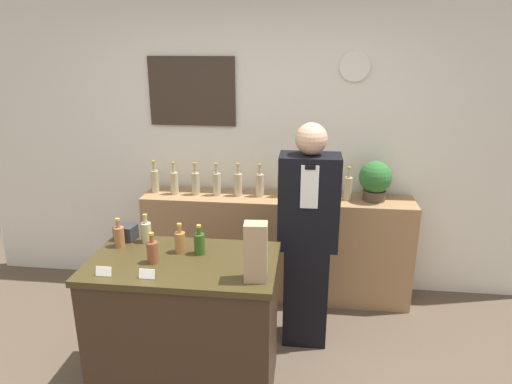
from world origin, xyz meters
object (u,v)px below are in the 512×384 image
shopkeeper (307,239)px  tape_dispenser (260,277)px  paper_bag (256,252)px  potted_plant (375,180)px

shopkeeper → tape_dispenser: bearing=-107.8°
shopkeeper → paper_bag: 0.89m
paper_bag → tape_dispenser: bearing=-17.3°
shopkeeper → potted_plant: (0.54, 0.66, 0.27)m
potted_plant → shopkeeper: bearing=-129.6°
shopkeeper → tape_dispenser: 0.86m
shopkeeper → paper_bag: size_ratio=4.98×
shopkeeper → potted_plant: size_ratio=5.03×
potted_plant → tape_dispenser: potted_plant is taller
tape_dispenser → paper_bag: bearing=162.7°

